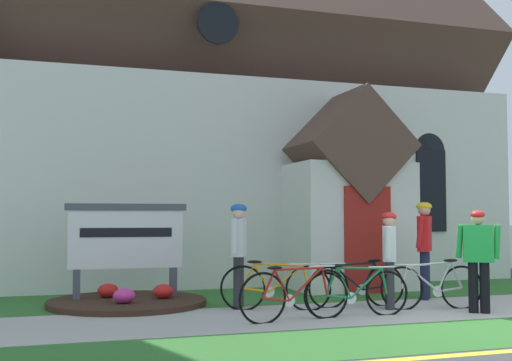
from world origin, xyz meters
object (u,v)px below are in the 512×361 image
object	(u,v)px
bicycle_yellow	(275,287)
cyclist_in_yellow_jersey	(239,246)
bicycle_orange	(433,286)
bicycle_silver	(356,292)
cyclist_in_orange_jersey	(478,253)
cyclist_in_green_jersey	(389,253)
church_sign	(126,238)
cyclist_in_white_jersey	(425,242)
bicycle_green	(357,285)
roadside_conifer	(364,116)
bicycle_black	(295,294)

from	to	relation	value
bicycle_yellow	cyclist_in_yellow_jersey	distance (m)	0.90
bicycle_orange	bicycle_silver	distance (m)	1.55
cyclist_in_orange_jersey	cyclist_in_green_jersey	size ratio (longest dim) A/B	1.02
church_sign	bicycle_silver	bearing A→B (deg)	-39.32
cyclist_in_yellow_jersey	bicycle_yellow	bearing A→B (deg)	-40.94
cyclist_in_yellow_jersey	cyclist_in_white_jersey	world-z (taller)	cyclist_in_white_jersey
bicycle_orange	cyclist_in_orange_jersey	bearing A→B (deg)	-52.92
bicycle_yellow	cyclist_in_white_jersey	distance (m)	3.12
church_sign	bicycle_green	distance (m)	4.05
bicycle_orange	roadside_conifer	bearing A→B (deg)	68.58
cyclist_in_yellow_jersey	cyclist_in_white_jersey	size ratio (longest dim) A/B	0.97
cyclist_in_yellow_jersey	roadside_conifer	bearing A→B (deg)	51.25
cyclist_in_green_jersey	cyclist_in_yellow_jersey	bearing A→B (deg)	158.39
bicycle_orange	bicycle_yellow	world-z (taller)	bicycle_orange
cyclist_in_yellow_jersey	cyclist_in_white_jersey	bearing A→B (deg)	-0.43
cyclist_in_white_jersey	roadside_conifer	world-z (taller)	roadside_conifer
bicycle_green	bicycle_orange	xyz separation A→B (m)	(1.04, -0.62, 0.01)
bicycle_green	roadside_conifer	xyz separation A→B (m)	(4.72, 8.75, 4.37)
church_sign	bicycle_yellow	xyz separation A→B (m)	(2.19, -1.58, -0.74)
bicycle_green	roadside_conifer	world-z (taller)	roadside_conifer
church_sign	bicycle_yellow	bearing A→B (deg)	-35.82
bicycle_orange	cyclist_in_green_jersey	distance (m)	0.88
cyclist_in_green_jersey	cyclist_in_white_jersey	xyz separation A→B (m)	(1.22, 0.88, 0.14)
roadside_conifer	bicycle_silver	bearing A→B (deg)	-118.26
bicycle_orange	cyclist_in_orange_jersey	size ratio (longest dim) A/B	1.07
bicycle_yellow	roadside_conifer	bearing A→B (deg)	54.71
bicycle_silver	cyclist_in_green_jersey	xyz separation A→B (m)	(0.85, 0.50, 0.54)
bicycle_yellow	cyclist_in_yellow_jersey	xyz separation A→B (m)	(-0.49, 0.42, 0.63)
bicycle_yellow	cyclist_in_white_jersey	xyz separation A→B (m)	(3.03, 0.39, 0.67)
church_sign	bicycle_green	bearing A→B (deg)	-24.48
bicycle_black	cyclist_in_yellow_jersey	xyz separation A→B (m)	(-0.41, 1.51, 0.63)
bicycle_orange	church_sign	bearing A→B (deg)	154.03
cyclist_in_orange_jersey	roadside_conifer	distance (m)	11.14
bicycle_yellow	cyclist_in_green_jersey	xyz separation A→B (m)	(1.80, -0.48, 0.53)
bicycle_green	cyclist_in_white_jersey	size ratio (longest dim) A/B	0.96
church_sign	cyclist_in_white_jersey	distance (m)	5.35
bicycle_yellow	cyclist_in_green_jersey	distance (m)	1.94
cyclist_in_orange_jersey	cyclist_in_green_jersey	world-z (taller)	cyclist_in_orange_jersey
cyclist_in_green_jersey	bicycle_green	bearing A→B (deg)	131.59
church_sign	roadside_conifer	xyz separation A→B (m)	(8.34, 7.10, 3.61)
bicycle_green	bicycle_orange	distance (m)	1.21
church_sign	cyclist_in_white_jersey	bearing A→B (deg)	-12.81
bicycle_green	cyclist_in_white_jersey	xyz separation A→B (m)	(1.59, 0.46, 0.68)
bicycle_green	bicycle_black	bearing A→B (deg)	-145.94
roadside_conifer	bicycle_orange	bearing A→B (deg)	-111.42
bicycle_black	cyclist_in_yellow_jersey	distance (m)	1.68
bicycle_yellow	roadside_conifer	xyz separation A→B (m)	(6.15, 8.69, 4.35)
church_sign	bicycle_orange	size ratio (longest dim) A/B	1.22
bicycle_silver	cyclist_in_green_jersey	bearing A→B (deg)	30.58
cyclist_in_orange_jersey	roadside_conifer	world-z (taller)	roadside_conifer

